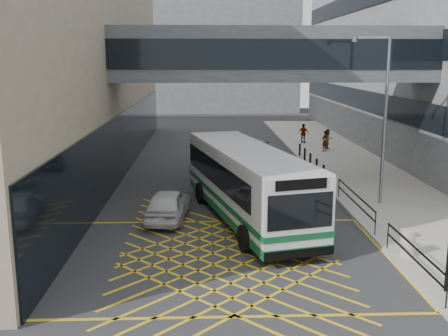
{
  "coord_description": "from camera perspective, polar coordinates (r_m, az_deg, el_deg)",
  "views": [
    {
      "loc": [
        -0.81,
        -18.32,
        7.28
      ],
      "look_at": [
        0.0,
        4.0,
        2.6
      ],
      "focal_mm": 42.0,
      "sensor_mm": 36.0,
      "label": 1
    }
  ],
  "objects": [
    {
      "name": "car_silver",
      "position": [
        39.93,
        3.55,
        2.39
      ],
      "size": [
        2.49,
        4.96,
        1.49
      ],
      "primitive_type": "imported",
      "rotation": [
        0.0,
        0.0,
        3.04
      ],
      "color": "gray",
      "rests_on": "ground"
    },
    {
      "name": "pavement",
      "position": [
        35.47,
        14.03,
        -0.24
      ],
      "size": [
        6.0,
        54.0,
        0.16
      ],
      "primitive_type": "cube",
      "color": "#AAA59C",
      "rests_on": "ground"
    },
    {
      "name": "car_white",
      "position": [
        24.19,
        -6.1,
        -3.94
      ],
      "size": [
        2.38,
        4.79,
        1.47
      ],
      "primitive_type": "imported",
      "rotation": [
        0.0,
        0.0,
        3.03
      ],
      "color": "silver",
      "rests_on": "ground"
    },
    {
      "name": "pedestrian_b",
      "position": [
        42.68,
        11.25,
        3.09
      ],
      "size": [
        0.9,
        0.74,
        1.6
      ],
      "primitive_type": "imported",
      "rotation": [
        0.0,
        0.0,
        0.44
      ],
      "color": "gray",
      "rests_on": "pavement"
    },
    {
      "name": "pedestrian_c",
      "position": [
        45.58,
        8.65,
        3.75
      ],
      "size": [
        1.05,
        0.96,
        1.63
      ],
      "primitive_type": "imported",
      "rotation": [
        0.0,
        0.0,
        2.48
      ],
      "color": "gray",
      "rests_on": "pavement"
    },
    {
      "name": "ground",
      "position": [
        19.73,
        0.43,
        -9.82
      ],
      "size": [
        120.0,
        120.0,
        0.0
      ],
      "primitive_type": "plane",
      "color": "#333335"
    },
    {
      "name": "bus",
      "position": [
        23.89,
        2.41,
        -1.49
      ],
      "size": [
        5.48,
        12.13,
        3.31
      ],
      "rotation": [
        0.0,
        0.0,
        0.24
      ],
      "color": "silver",
      "rests_on": "ground"
    },
    {
      "name": "bollards",
      "position": [
        34.71,
        9.7,
        0.58
      ],
      "size": [
        0.14,
        10.14,
        0.9
      ],
      "color": "black",
      "rests_on": "pavement"
    },
    {
      "name": "car_dark",
      "position": [
        35.96,
        -1.23,
        1.27
      ],
      "size": [
        3.32,
        4.73,
        1.38
      ],
      "primitive_type": "imported",
      "rotation": [
        0.0,
        0.0,
        2.74
      ],
      "color": "black",
      "rests_on": "ground"
    },
    {
      "name": "skybridge",
      "position": [
        30.56,
        5.2,
        12.2
      ],
      "size": [
        20.0,
        4.1,
        3.0
      ],
      "color": "#4D5257",
      "rests_on": "ground"
    },
    {
      "name": "building_far",
      "position": [
        78.35,
        -3.02,
        13.07
      ],
      "size": [
        28.0,
        16.0,
        18.0
      ],
      "primitive_type": "cube",
      "color": "slate",
      "rests_on": "ground"
    },
    {
      "name": "litter_bin",
      "position": [
        20.59,
        19.34,
        -7.69
      ],
      "size": [
        0.55,
        0.55,
        0.95
      ],
      "primitive_type": "cylinder",
      "color": "#ADA89E",
      "rests_on": "pavement"
    },
    {
      "name": "box_junction",
      "position": [
        19.73,
        0.43,
        -9.81
      ],
      "size": [
        12.0,
        9.0,
        0.01
      ],
      "color": "gold",
      "rests_on": "ground"
    },
    {
      "name": "pedestrian_a",
      "position": [
        41.57,
        10.91,
        2.88
      ],
      "size": [
        0.79,
        0.76,
        1.61
      ],
      "primitive_type": "imported",
      "rotation": [
        0.0,
        0.0,
        3.83
      ],
      "color": "gray",
      "rests_on": "pavement"
    },
    {
      "name": "street_lamp",
      "position": [
        26.64,
        16.77,
        6.01
      ],
      "size": [
        1.81,
        0.84,
        8.16
      ],
      "rotation": [
        0.0,
        0.0,
        -0.35
      ],
      "color": "slate",
      "rests_on": "pavement"
    },
    {
      "name": "kerb_railings",
      "position": [
        22.21,
        16.35,
        -5.41
      ],
      "size": [
        0.05,
        12.54,
        1.0
      ],
      "color": "black",
      "rests_on": "pavement"
    }
  ]
}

